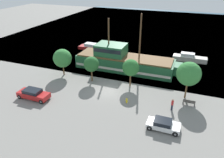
{
  "coord_description": "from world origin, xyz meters",
  "views": [
    {
      "loc": [
        11.25,
        -27.91,
        17.13
      ],
      "look_at": [
        -0.16,
        2.0,
        1.2
      ],
      "focal_mm": 35.0,
      "sensor_mm": 36.0,
      "label": 1
    }
  ],
  "objects_px": {
    "moored_boat_dockside": "(189,58)",
    "pedestrian_walking_near": "(172,105)",
    "moored_boat_outer": "(92,47)",
    "fire_hydrant": "(127,100)",
    "parked_car_curb_front": "(163,125)",
    "parked_car_curb_mid": "(33,94)",
    "pirate_ship": "(123,61)",
    "bench_promenade_east": "(189,102)"
  },
  "relations": [
    {
      "from": "pedestrian_walking_near",
      "to": "parked_car_curb_mid",
      "type": "bearing_deg",
      "value": -167.9
    },
    {
      "from": "parked_car_curb_front",
      "to": "fire_hydrant",
      "type": "distance_m",
      "value": 7.06
    },
    {
      "from": "fire_hydrant",
      "to": "pedestrian_walking_near",
      "type": "relative_size",
      "value": 0.45
    },
    {
      "from": "parked_car_curb_front",
      "to": "moored_boat_dockside",
      "type": "bearing_deg",
      "value": 86.25
    },
    {
      "from": "moored_boat_outer",
      "to": "fire_hydrant",
      "type": "relative_size",
      "value": 8.65
    },
    {
      "from": "parked_car_curb_front",
      "to": "fire_hydrant",
      "type": "bearing_deg",
      "value": 145.58
    },
    {
      "from": "fire_hydrant",
      "to": "moored_boat_dockside",
      "type": "bearing_deg",
      "value": 70.02
    },
    {
      "from": "parked_car_curb_front",
      "to": "bench_promenade_east",
      "type": "bearing_deg",
      "value": 68.63
    },
    {
      "from": "pirate_ship",
      "to": "parked_car_curb_mid",
      "type": "xyz_separation_m",
      "value": [
        -8.99,
        -15.12,
        -0.95
      ]
    },
    {
      "from": "fire_hydrant",
      "to": "moored_boat_outer",
      "type": "bearing_deg",
      "value": 127.09
    },
    {
      "from": "pirate_ship",
      "to": "parked_car_curb_front",
      "type": "xyz_separation_m",
      "value": [
        10.15,
        -15.36,
        -1.05
      ]
    },
    {
      "from": "parked_car_curb_mid",
      "to": "bench_promenade_east",
      "type": "xyz_separation_m",
      "value": [
        21.73,
        6.36,
        -0.3
      ]
    },
    {
      "from": "moored_boat_outer",
      "to": "parked_car_curb_front",
      "type": "height_order",
      "value": "moored_boat_outer"
    },
    {
      "from": "pirate_ship",
      "to": "pedestrian_walking_near",
      "type": "height_order",
      "value": "pirate_ship"
    },
    {
      "from": "parked_car_curb_mid",
      "to": "fire_hydrant",
      "type": "height_order",
      "value": "parked_car_curb_mid"
    },
    {
      "from": "moored_boat_outer",
      "to": "pirate_ship",
      "type": "bearing_deg",
      "value": -38.4
    },
    {
      "from": "moored_boat_dockside",
      "to": "pedestrian_walking_near",
      "type": "xyz_separation_m",
      "value": [
        -1.12,
        -19.93,
        0.23
      ]
    },
    {
      "from": "parked_car_curb_front",
      "to": "pedestrian_walking_near",
      "type": "distance_m",
      "value": 4.48
    },
    {
      "from": "parked_car_curb_front",
      "to": "bench_promenade_east",
      "type": "relative_size",
      "value": 2.33
    },
    {
      "from": "parked_car_curb_mid",
      "to": "bench_promenade_east",
      "type": "bearing_deg",
      "value": 16.31
    },
    {
      "from": "parked_car_curb_front",
      "to": "pedestrian_walking_near",
      "type": "xyz_separation_m",
      "value": [
        0.48,
        4.45,
        0.22
      ]
    },
    {
      "from": "fire_hydrant",
      "to": "bench_promenade_east",
      "type": "bearing_deg",
      "value": 17.3
    },
    {
      "from": "parked_car_curb_mid",
      "to": "pedestrian_walking_near",
      "type": "distance_m",
      "value": 20.07
    },
    {
      "from": "moored_boat_dockside",
      "to": "fire_hydrant",
      "type": "distance_m",
      "value": 21.71
    },
    {
      "from": "pirate_ship",
      "to": "pedestrian_walking_near",
      "type": "distance_m",
      "value": 15.26
    },
    {
      "from": "parked_car_curb_front",
      "to": "moored_boat_outer",
      "type": "bearing_deg",
      "value": 131.15
    },
    {
      "from": "pirate_ship",
      "to": "moored_boat_outer",
      "type": "xyz_separation_m",
      "value": [
        -10.66,
        8.45,
        -1.14
      ]
    },
    {
      "from": "pedestrian_walking_near",
      "to": "moored_boat_dockside",
      "type": "bearing_deg",
      "value": 86.79
    },
    {
      "from": "parked_car_curb_mid",
      "to": "bench_promenade_east",
      "type": "height_order",
      "value": "parked_car_curb_mid"
    },
    {
      "from": "pirate_ship",
      "to": "bench_promenade_east",
      "type": "distance_m",
      "value": 15.51
    },
    {
      "from": "pirate_ship",
      "to": "moored_boat_outer",
      "type": "bearing_deg",
      "value": 141.6
    },
    {
      "from": "bench_promenade_east",
      "to": "parked_car_curb_mid",
      "type": "bearing_deg",
      "value": -163.69
    },
    {
      "from": "parked_car_curb_mid",
      "to": "fire_hydrant",
      "type": "bearing_deg",
      "value": 15.68
    },
    {
      "from": "moored_boat_outer",
      "to": "pedestrian_walking_near",
      "type": "xyz_separation_m",
      "value": [
        21.29,
        -19.36,
        0.32
      ]
    },
    {
      "from": "moored_boat_outer",
      "to": "pedestrian_walking_near",
      "type": "height_order",
      "value": "pedestrian_walking_near"
    },
    {
      "from": "pirate_ship",
      "to": "parked_car_curb_front",
      "type": "relative_size",
      "value": 5.05
    },
    {
      "from": "moored_boat_dockside",
      "to": "parked_car_curb_mid",
      "type": "xyz_separation_m",
      "value": [
        -20.74,
        -24.14,
        0.1
      ]
    },
    {
      "from": "parked_car_curb_mid",
      "to": "pedestrian_walking_near",
      "type": "bearing_deg",
      "value": 12.1
    },
    {
      "from": "fire_hydrant",
      "to": "pedestrian_walking_near",
      "type": "xyz_separation_m",
      "value": [
        6.3,
        0.47,
        0.46
      ]
    },
    {
      "from": "moored_boat_dockside",
      "to": "bench_promenade_east",
      "type": "xyz_separation_m",
      "value": [
        0.99,
        -17.78,
        -0.2
      ]
    },
    {
      "from": "moored_boat_dockside",
      "to": "bench_promenade_east",
      "type": "distance_m",
      "value": 17.81
    },
    {
      "from": "pirate_ship",
      "to": "pedestrian_walking_near",
      "type": "bearing_deg",
      "value": -45.74
    }
  ]
}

